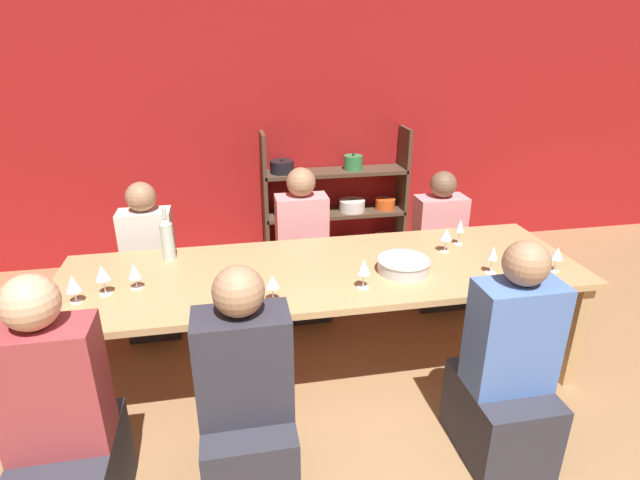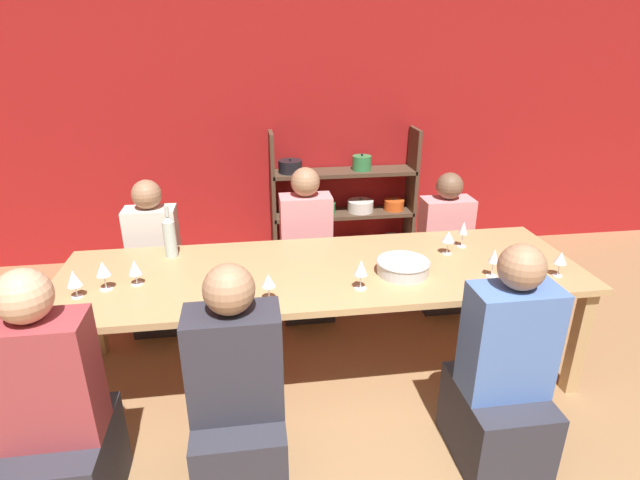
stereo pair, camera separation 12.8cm
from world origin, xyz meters
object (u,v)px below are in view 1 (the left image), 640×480
shelf_unit (334,209)px  mixing_bowl (403,265)px  wine_glass_empty_b (134,271)px  person_near_c (247,410)px  wine_glass_white_a (73,284)px  wine_glass_empty_a (446,235)px  wine_bottle_green (167,238)px  person_far_b (152,276)px  wine_glass_white_c (364,268)px  wine_glass_empty_c (272,282)px  wine_glass_red_a (493,254)px  person_far_c (302,260)px  wine_glass_white_b (460,227)px  person_far_a (436,254)px  dining_table (323,278)px  person_near_a (65,440)px  wine_glass_white_d (102,274)px  wine_glass_empty_d (557,254)px  person_near_b (506,381)px

shelf_unit → mixing_bowl: shelf_unit is taller
wine_glass_empty_b → person_near_c: 1.03m
wine_glass_white_a → wine_glass_empty_a: bearing=6.8°
wine_bottle_green → person_far_b: bearing=114.2°
shelf_unit → person_far_b: size_ratio=1.23×
wine_glass_white_a → person_near_c: (0.86, -0.64, -0.43)m
shelf_unit → wine_bottle_green: bearing=-132.7°
mixing_bowl → wine_glass_white_c: size_ratio=1.80×
wine_glass_empty_c → wine_glass_empty_b: bearing=158.6°
wine_glass_red_a → wine_glass_empty_a: (-0.14, 0.35, -0.01)m
mixing_bowl → wine_glass_white_a: wine_glass_white_a is taller
wine_glass_white_c → person_far_c: size_ratio=0.15×
wine_glass_white_b → wine_glass_empty_b: (-2.07, -0.26, -0.02)m
wine_glass_empty_b → person_far_b: size_ratio=0.14×
wine_glass_white_b → person_far_a: size_ratio=0.16×
wine_bottle_green → wine_glass_empty_c: wine_bottle_green is taller
wine_glass_white_c → wine_glass_empty_b: wine_glass_white_c is taller
wine_glass_white_b → wine_glass_empty_b: wine_glass_white_b is taller
dining_table → person_near_a: bearing=-146.4°
wine_glass_white_a → person_far_b: bearing=75.2°
dining_table → wine_glass_empty_c: wine_glass_empty_c is taller
wine_glass_white_a → dining_table: bearing=6.5°
shelf_unit → wine_glass_empty_a: size_ratio=8.97×
person_far_a → wine_glass_white_d: bearing=20.7°
wine_bottle_green → wine_glass_red_a: bearing=-16.6°
wine_glass_white_a → wine_glass_empty_c: size_ratio=1.04×
wine_glass_empty_d → person_far_c: size_ratio=0.13×
dining_table → wine_glass_white_b: size_ratio=17.61×
wine_glass_empty_d → person_near_b: person_near_b is taller
wine_bottle_green → person_near_b: person_near_b is taller
shelf_unit → person_near_a: shelf_unit is taller
wine_glass_white_d → person_near_c: (0.72, -0.71, -0.44)m
shelf_unit → wine_glass_red_a: 2.19m
wine_bottle_green → person_near_b: size_ratio=0.28×
dining_table → person_near_a: 1.58m
mixing_bowl → person_far_a: bearing=55.3°
wine_glass_white_c → person_near_c: size_ratio=0.15×
wine_glass_empty_c → person_near_a: size_ratio=0.12×
wine_glass_empty_a → person_far_c: (-0.85, 0.70, -0.43)m
wine_glass_empty_c → person_far_a: bearing=38.2°
person_far_a → wine_glass_empty_d: bearing=103.4°
wine_glass_red_a → wine_glass_white_b: (0.00, 0.45, 0.00)m
shelf_unit → wine_glass_red_a: shelf_unit is taller
wine_glass_white_b → person_near_c: person_near_c is taller
wine_glass_white_b → wine_glass_empty_d: bearing=-52.1°
mixing_bowl → person_far_c: 1.11m
person_far_a → person_near_c: person_near_c is taller
wine_glass_empty_d → wine_glass_white_a: bearing=177.2°
wine_glass_white_c → person_near_b: person_near_b is taller
person_near_b → dining_table: bearing=133.0°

